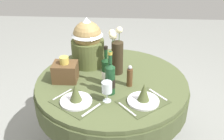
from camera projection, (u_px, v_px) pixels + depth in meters
dining_table at (112, 93)px, 2.30m from camera, size 1.31×1.31×0.73m
place_setting_left at (76, 97)px, 1.93m from camera, size 0.43×0.41×0.16m
place_setting_right at (143, 97)px, 1.94m from camera, size 0.43×0.42×0.16m
flower_vase at (117, 53)px, 2.26m from camera, size 0.13×0.16×0.43m
wine_bottle_left at (106, 71)px, 2.12m from camera, size 0.07×0.07×0.34m
wine_bottle_rear at (110, 78)px, 2.00m from camera, size 0.08×0.08×0.36m
wine_glass_left at (107, 88)px, 1.91m from camera, size 0.08×0.08×0.17m
pepper_mill at (130, 77)px, 2.12m from camera, size 0.05×0.05×0.19m
gift_tub_back_left at (87, 40)px, 2.38m from camera, size 0.30×0.30×0.46m
woven_basket_side_left at (65, 71)px, 2.20m from camera, size 0.20×0.17×0.22m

